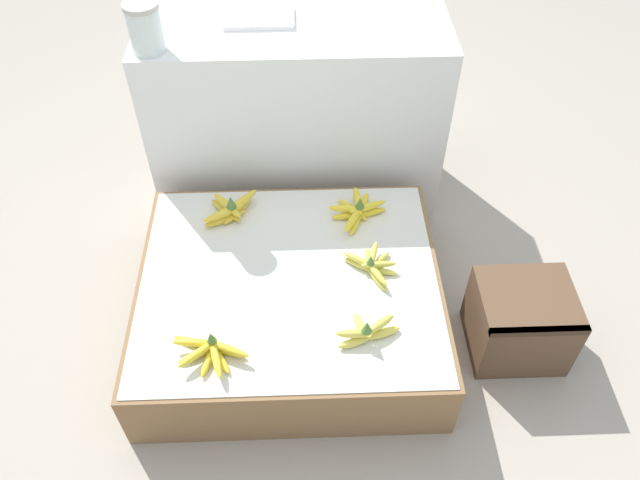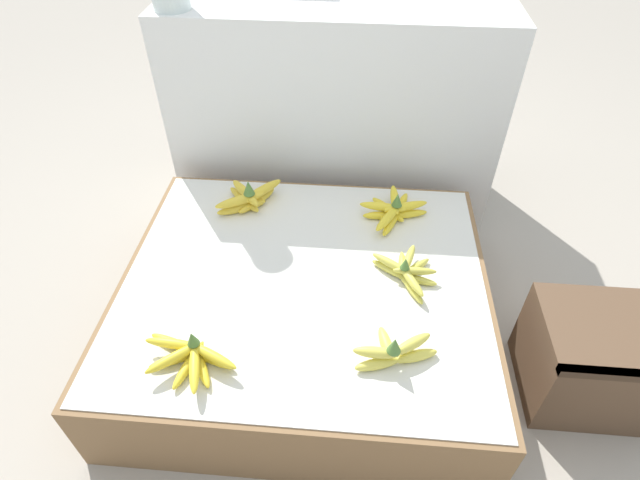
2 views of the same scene
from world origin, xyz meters
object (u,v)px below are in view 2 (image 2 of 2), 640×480
banana_bunch_middle_midleft (406,271)px  banana_bunch_back_left (248,198)px  banana_bunch_back_midleft (394,210)px  wooden_crate (591,359)px  banana_bunch_front_left (190,356)px  banana_bunch_front_midleft (394,351)px

banana_bunch_middle_midleft → banana_bunch_back_left: (-0.52, 0.29, 0.01)m
banana_bunch_back_left → banana_bunch_back_midleft: 0.49m
wooden_crate → banana_bunch_back_midleft: 0.72m
banana_bunch_front_left → banana_bunch_front_midleft: banana_bunch_front_midleft is taller
wooden_crate → banana_bunch_middle_midleft: (-0.52, 0.16, 0.15)m
banana_bunch_front_left → banana_bunch_back_left: 0.63m
wooden_crate → banana_bunch_back_left: (-1.04, 0.44, 0.16)m
banana_bunch_front_midleft → banana_bunch_middle_midleft: (0.04, 0.29, -0.01)m
banana_bunch_front_midleft → banana_bunch_front_left: bearing=-174.1°
wooden_crate → banana_bunch_back_midleft: (-0.56, 0.43, 0.15)m
banana_bunch_front_left → wooden_crate: bearing=9.7°
banana_bunch_front_midleft → banana_bunch_middle_midleft: banana_bunch_front_midleft is taller
banana_bunch_front_midleft → wooden_crate: bearing=12.9°
banana_bunch_back_left → banana_bunch_middle_midleft: bearing=-29.1°
banana_bunch_back_left → banana_bunch_front_midleft: bearing=-50.5°
banana_bunch_middle_midleft → banana_bunch_back_midleft: banana_bunch_back_midleft is taller
banana_bunch_front_left → banana_bunch_front_midleft: 0.50m
wooden_crate → banana_bunch_front_midleft: bearing=-167.1°
banana_bunch_front_left → banana_bunch_front_midleft: bearing=5.9°
banana_bunch_front_midleft → banana_bunch_back_left: 0.74m
banana_bunch_front_left → banana_bunch_middle_midleft: size_ratio=1.17×
banana_bunch_front_midleft → banana_bunch_back_left: size_ratio=1.02×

